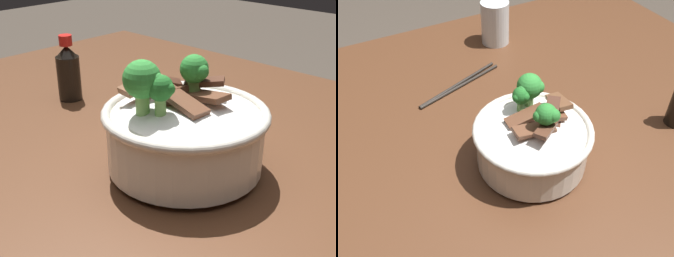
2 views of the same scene
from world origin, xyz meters
The scene contains 3 objects.
dining_table centered at (0.00, 0.00, 0.68)m, with size 1.23×1.06×0.77m.
rice_bowl centered at (0.03, 0.06, 0.83)m, with size 0.21×0.21×0.16m.
soy_sauce_bottle centered at (-0.28, 0.11, 0.82)m, with size 0.04×0.04×0.12m.
Camera 1 is at (0.37, -0.33, 1.07)m, focal length 48.06 mm.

